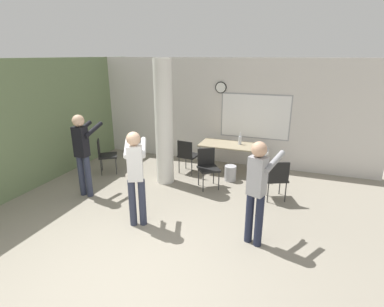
% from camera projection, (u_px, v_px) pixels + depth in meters
% --- Properties ---
extents(ground_plane, '(24.00, 24.00, 0.00)m').
position_uv_depth(ground_plane, '(121.00, 282.00, 3.97)').
color(ground_plane, gray).
extents(wall_left_accent, '(0.12, 7.00, 2.80)m').
position_uv_depth(wall_left_accent, '(45.00, 121.00, 6.89)').
color(wall_left_accent, '#6B7F56').
rests_on(wall_left_accent, ground_plane).
extents(wall_back, '(8.00, 0.15, 2.80)m').
position_uv_depth(wall_back, '(222.00, 112.00, 8.03)').
color(wall_back, silver).
rests_on(wall_back, ground_plane).
extents(support_pillar, '(0.40, 0.40, 2.80)m').
position_uv_depth(support_pillar, '(164.00, 124.00, 6.68)').
color(support_pillar, silver).
rests_on(support_pillar, ground_plane).
extents(folding_table, '(1.53, 0.76, 0.72)m').
position_uv_depth(folding_table, '(231.00, 146.00, 7.52)').
color(folding_table, tan).
rests_on(folding_table, ground_plane).
extents(bottle_on_table, '(0.08, 0.08, 0.30)m').
position_uv_depth(bottle_on_table, '(240.00, 140.00, 7.46)').
color(bottle_on_table, silver).
rests_on(bottle_on_table, folding_table).
extents(waste_bin, '(0.28, 0.28, 0.36)m').
position_uv_depth(waste_bin, '(230.00, 173.00, 7.12)').
color(waste_bin, '#B2B2B7').
rests_on(waste_bin, ground_plane).
extents(chair_by_left_wall, '(0.61, 0.61, 0.87)m').
position_uv_depth(chair_by_left_wall, '(105.00, 154.00, 7.47)').
color(chair_by_left_wall, black).
rests_on(chair_by_left_wall, ground_plane).
extents(chair_table_front, '(0.61, 0.61, 0.87)m').
position_uv_depth(chair_table_front, '(208.00, 165.00, 6.68)').
color(chair_table_front, black).
rests_on(chair_table_front, ground_plane).
extents(chair_mid_room, '(0.57, 0.57, 0.87)m').
position_uv_depth(chair_mid_room, '(276.00, 177.00, 6.05)').
color(chair_mid_room, black).
rests_on(chair_mid_room, ground_plane).
extents(chair_table_left, '(0.49, 0.49, 0.87)m').
position_uv_depth(chair_table_left, '(187.00, 154.00, 7.45)').
color(chair_table_left, black).
rests_on(chair_table_left, ground_plane).
extents(person_playing_side, '(0.53, 0.70, 1.69)m').
position_uv_depth(person_playing_side, '(257.00, 186.00, 4.50)').
color(person_playing_side, '#1E2338').
rests_on(person_playing_side, ground_plane).
extents(person_watching_back, '(0.38, 0.65, 1.74)m').
position_uv_depth(person_watching_back, '(83.00, 149.00, 6.12)').
color(person_watching_back, '#2D3347').
rests_on(person_watching_back, ground_plane).
extents(person_playing_front, '(0.56, 0.68, 1.69)m').
position_uv_depth(person_playing_front, '(136.00, 172.00, 5.03)').
color(person_playing_front, '#2D3347').
rests_on(person_playing_front, ground_plane).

